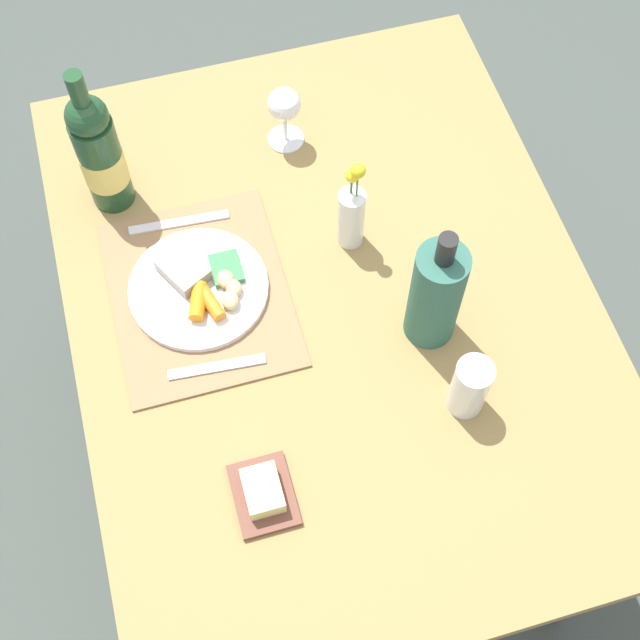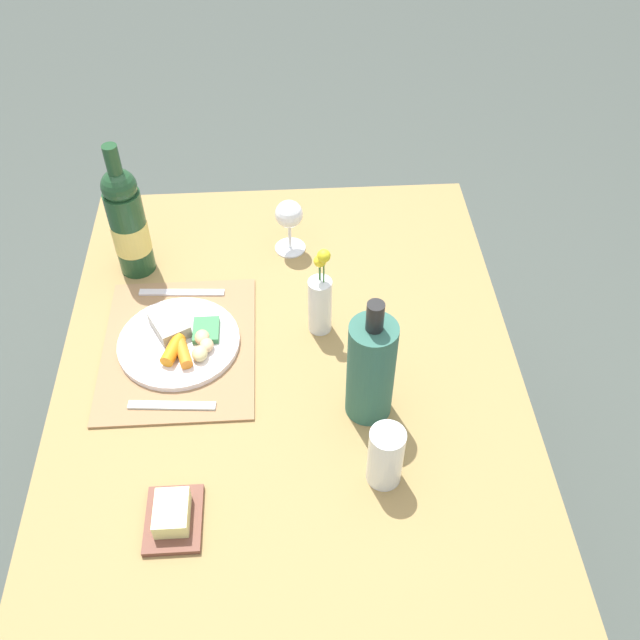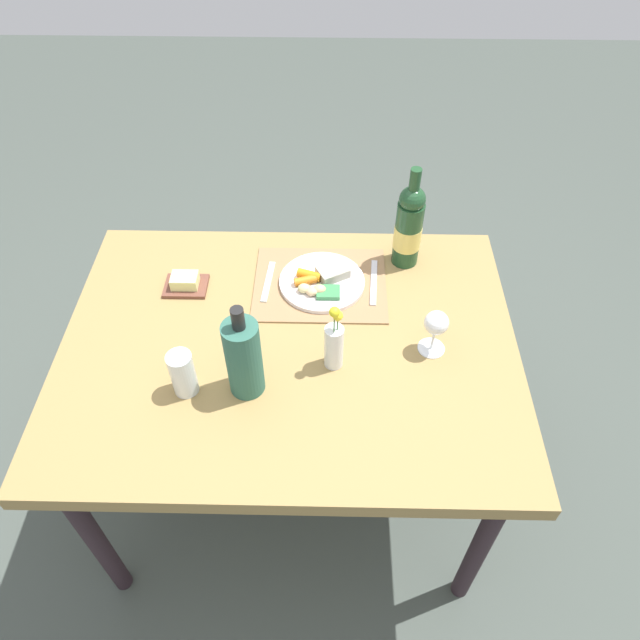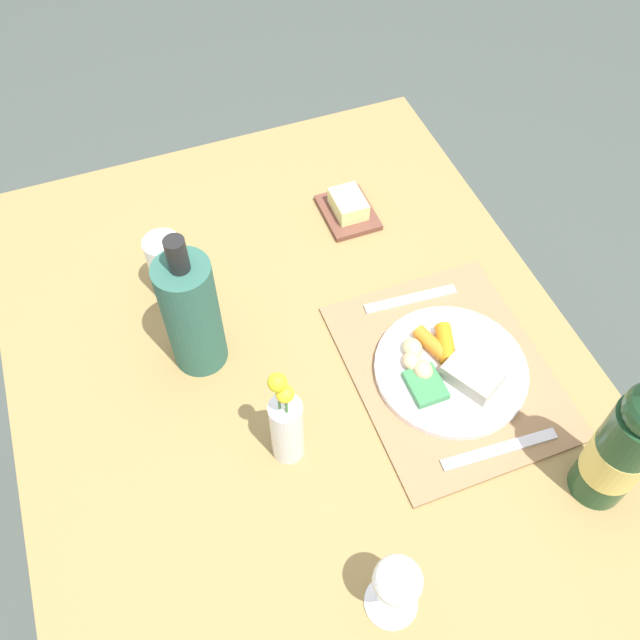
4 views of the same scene
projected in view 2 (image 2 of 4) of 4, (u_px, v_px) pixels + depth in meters
The scene contains 12 objects.
ground_plane at pixel (298, 543), 2.07m from camera, with size 8.00×8.00×0.00m, color #434B45.
dining_table at pixel (290, 394), 1.56m from camera, with size 1.29×0.97×0.78m.
placemat at pixel (179, 347), 1.55m from camera, with size 0.41×0.33×0.01m, color #96704A.
dinner_plate at pixel (180, 340), 1.54m from camera, with size 0.26×0.26×0.04m.
fork at pixel (182, 292), 1.66m from camera, with size 0.02×0.20×0.01m, color silver.
knife at pixel (172, 405), 1.44m from camera, with size 0.02×0.18×0.01m, color silver.
butter_dish at pixel (173, 516), 1.26m from camera, with size 0.13×0.10×0.05m.
water_tumbler at pixel (385, 459), 1.29m from camera, with size 0.07×0.07×0.14m.
wine_glass at pixel (289, 217), 1.71m from camera, with size 0.08×0.08×0.14m.
cooler_bottle at pixel (371, 369), 1.36m from camera, with size 0.09×0.09×0.30m.
wine_bottle at pixel (128, 222), 1.63m from camera, with size 0.08×0.08×0.34m.
flower_vase at pixel (320, 301), 1.54m from camera, with size 0.05×0.05×0.23m.
Camera 2 is at (0.96, 0.01, 1.95)m, focal length 40.29 mm.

